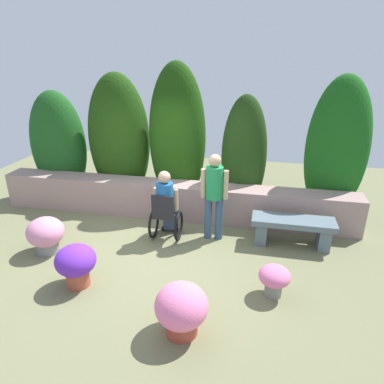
{
  "coord_description": "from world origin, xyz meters",
  "views": [
    {
      "loc": [
        1.77,
        -5.02,
        3.28
      ],
      "look_at": [
        0.55,
        0.8,
        0.85
      ],
      "focal_mm": 32.68,
      "sensor_mm": 36.0,
      "label": 1
    }
  ],
  "objects": [
    {
      "name": "flower_pot_red_accent",
      "position": [
        0.95,
        -1.73,
        0.36
      ],
      "size": [
        0.66,
        0.66,
        0.69
      ],
      "color": "#A84132",
      "rests_on": "ground"
    },
    {
      "name": "person_in_wheelchair",
      "position": [
        0.12,
        0.54,
        0.62
      ],
      "size": [
        0.53,
        0.66,
        1.33
      ],
      "rotation": [
        0.0,
        0.0,
        -0.2
      ],
      "color": "black",
      "rests_on": "ground"
    },
    {
      "name": "flower_pot_purple_near",
      "position": [
        -1.76,
        -0.38,
        0.35
      ],
      "size": [
        0.63,
        0.63,
        0.65
      ],
      "color": "gray",
      "rests_on": "ground"
    },
    {
      "name": "stone_retaining_wall",
      "position": [
        0.0,
        1.45,
        0.37
      ],
      "size": [
        7.42,
        0.53,
        0.74
      ],
      "primitive_type": "cube",
      "color": "gray",
      "rests_on": "ground"
    },
    {
      "name": "ground_plane",
      "position": [
        0.0,
        0.0,
        0.0
      ],
      "size": [
        11.64,
        11.64,
        0.0
      ],
      "primitive_type": "plane",
      "color": "#72734F"
    },
    {
      "name": "stone_bench",
      "position": [
        2.39,
        0.75,
        0.34
      ],
      "size": [
        1.45,
        0.47,
        0.51
      ],
      "rotation": [
        0.0,
        0.0,
        -0.13
      ],
      "color": "slate",
      "rests_on": "ground"
    },
    {
      "name": "person_standing_companion",
      "position": [
        0.98,
        0.7,
        0.93
      ],
      "size": [
        0.49,
        0.3,
        1.62
      ],
      "rotation": [
        0.0,
        0.0,
        -0.07
      ],
      "color": "#344D6A",
      "rests_on": "ground"
    },
    {
      "name": "flower_pot_small_foreground",
      "position": [
        2.07,
        -0.76,
        0.28
      ],
      "size": [
        0.45,
        0.45,
        0.47
      ],
      "color": "gray",
      "rests_on": "ground"
    },
    {
      "name": "flower_pot_terracotta_by_wall",
      "position": [
        -0.78,
        -1.12,
        0.38
      ],
      "size": [
        0.6,
        0.6,
        0.66
      ],
      "color": "#AB4D39",
      "rests_on": "ground"
    },
    {
      "name": "hedge_backdrop",
      "position": [
        -0.18,
        2.09,
        1.4
      ],
      "size": [
        7.35,
        1.02,
        3.09
      ],
      "color": "#1C531C",
      "rests_on": "ground"
    }
  ]
}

